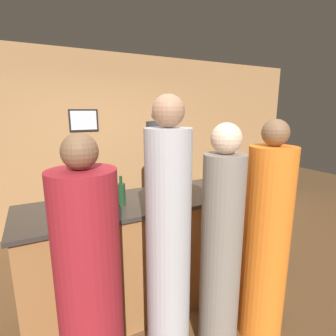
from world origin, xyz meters
TOP-DOWN VIEW (x-y plane):
  - ground_plane at (0.00, 0.00)m, footprint 14.00×14.00m
  - back_wall at (-0.00, 2.15)m, footprint 8.00×0.08m
  - bar_counter at (0.00, 0.00)m, footprint 2.49×0.74m
  - bartender at (0.43, 0.85)m, footprint 0.33×0.33m
  - guest_0 at (0.18, -0.76)m, footprint 0.31×0.31m
  - guest_1 at (-0.29, -0.79)m, footprint 0.29×0.29m
  - guest_2 at (0.61, -0.80)m, footprint 0.36×0.36m
  - guest_3 at (-0.79, -0.76)m, footprint 0.38×0.38m
  - wine_bottle_0 at (-0.40, 0.11)m, footprint 0.08×0.08m
  - wine_bottle_1 at (-0.36, -0.04)m, footprint 0.07×0.07m
  - wine_glass_0 at (0.02, 0.01)m, footprint 0.08×0.08m
  - wine_glass_1 at (0.68, -0.24)m, footprint 0.07×0.07m
  - wine_glass_2 at (-0.85, -0.29)m, footprint 0.08×0.08m
  - wine_glass_3 at (0.78, -0.00)m, footprint 0.07×0.07m

SIDE VIEW (x-z plane):
  - ground_plane at x=0.00m, z-range 0.00..0.00m
  - bar_counter at x=0.00m, z-range 0.00..1.09m
  - guest_3 at x=-0.79m, z-range -0.07..1.72m
  - guest_2 at x=0.61m, z-range -0.07..1.78m
  - guest_0 at x=0.18m, z-range -0.05..1.77m
  - bartender at x=0.43m, z-range -0.06..1.92m
  - guest_1 at x=-0.29m, z-range -0.05..1.95m
  - wine_bottle_1 at x=-0.36m, z-range 1.06..1.32m
  - wine_bottle_0 at x=-0.40m, z-range 1.05..1.34m
  - wine_glass_0 at x=0.02m, z-range 1.13..1.27m
  - wine_glass_3 at x=0.78m, z-range 1.13..1.29m
  - wine_glass_2 at x=-0.85m, z-range 1.13..1.30m
  - wine_glass_1 at x=0.68m, z-range 1.13..1.30m
  - back_wall at x=0.00m, z-range 0.00..2.80m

